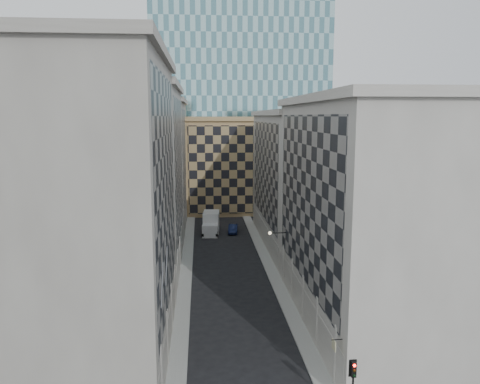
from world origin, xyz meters
TOP-DOWN VIEW (x-y plane):
  - sidewalk_west at (-5.25, 30.00)m, footprint 1.50×100.00m
  - sidewalk_east at (5.25, 30.00)m, footprint 1.50×100.00m
  - bldg_left_a at (-10.88, 11.00)m, footprint 10.80×22.80m
  - bldg_left_b at (-10.88, 33.00)m, footprint 10.80×22.80m
  - bldg_left_c at (-10.88, 55.00)m, footprint 10.80×22.80m
  - bldg_right_a at (10.88, 15.00)m, footprint 10.80×26.80m
  - bldg_right_b at (10.89, 42.00)m, footprint 10.80×28.80m
  - tan_block at (2.00, 67.90)m, footprint 16.80×14.80m
  - church_tower at (0.00, 82.00)m, footprint 7.20×7.20m
  - flagpoles_left at (-5.90, 6.00)m, footprint 0.10×6.33m
  - bracket_lamp at (4.38, 24.00)m, footprint 1.98×0.36m
  - traffic_light at (5.90, 0.42)m, footprint 0.50×0.42m
  - box_truck at (-1.73, 49.09)m, footprint 3.05×6.41m
  - dark_car at (1.86, 48.94)m, footprint 1.88×4.31m
  - shop_sign at (5.42, 3.00)m, footprint 0.77×0.68m

SIDE VIEW (x-z plane):
  - sidewalk_west at x=-5.25m, z-range 0.00..0.15m
  - sidewalk_east at x=5.25m, z-range 0.00..0.15m
  - dark_car at x=1.86m, z-range 0.00..1.38m
  - box_truck at x=-1.73m, z-range -0.22..3.19m
  - traffic_light at x=5.90m, z-range 1.00..4.94m
  - shop_sign at x=5.42m, z-range 3.46..4.21m
  - bracket_lamp at x=4.38m, z-range 6.02..6.38m
  - flagpoles_left at x=-5.90m, z-range 6.83..9.17m
  - tan_block at x=2.00m, z-range 0.04..18.84m
  - bldg_right_b at x=10.89m, z-range 0.00..19.70m
  - bldg_right_a at x=10.88m, z-range -0.03..20.67m
  - bldg_left_c at x=-10.88m, z-range -0.02..21.68m
  - bldg_left_b at x=-10.88m, z-range -0.03..22.67m
  - bldg_left_a at x=-10.88m, z-range -0.03..23.67m
  - church_tower at x=0.00m, z-range 1.20..52.70m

